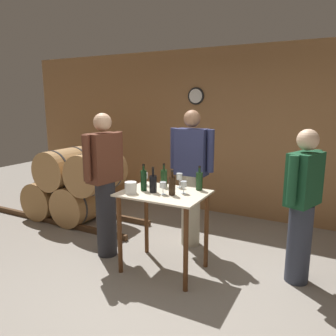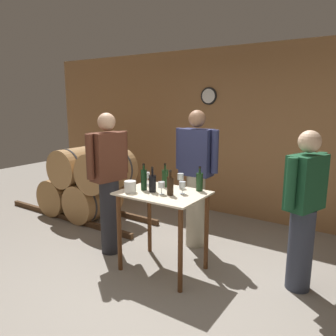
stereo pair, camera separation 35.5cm
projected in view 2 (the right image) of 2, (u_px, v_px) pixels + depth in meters
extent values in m
plane|color=gray|center=(151.00, 289.00, 3.31)|extent=(14.00, 14.00, 0.00)
cube|color=#996B42|center=(248.00, 134.00, 5.13)|extent=(8.40, 0.05, 2.70)
cylinder|color=black|center=(209.00, 96.00, 5.34)|extent=(0.28, 0.03, 0.28)
cylinder|color=white|center=(208.00, 96.00, 5.33)|extent=(0.23, 0.01, 0.23)
cube|color=#4C331E|center=(66.00, 217.00, 5.23)|extent=(2.74, 0.06, 0.08)
cube|color=#4C331E|center=(94.00, 207.00, 5.73)|extent=(2.74, 0.06, 0.08)
cylinder|color=#9E7242|center=(67.00, 194.00, 5.60)|extent=(0.61, 0.77, 0.61)
cylinder|color=#38383D|center=(56.00, 197.00, 5.41)|extent=(0.63, 0.03, 0.63)
cylinder|color=#38383D|center=(77.00, 191.00, 5.79)|extent=(0.63, 0.03, 0.63)
cylinder|color=#AD7F4C|center=(93.00, 200.00, 5.26)|extent=(0.61, 0.77, 0.61)
cylinder|color=#38383D|center=(83.00, 204.00, 5.07)|extent=(0.63, 0.03, 0.63)
cylinder|color=#38383D|center=(104.00, 197.00, 5.44)|extent=(0.63, 0.03, 0.63)
cylinder|color=#AD7F4C|center=(78.00, 166.00, 5.32)|extent=(0.61, 0.77, 0.61)
cylinder|color=#38383D|center=(67.00, 169.00, 5.14)|extent=(0.63, 0.03, 0.63)
cylinder|color=#38383D|center=(89.00, 164.00, 5.51)|extent=(0.63, 0.03, 0.63)
cylinder|color=#AD7F4C|center=(107.00, 171.00, 4.98)|extent=(0.61, 0.77, 0.61)
cylinder|color=#38383D|center=(96.00, 173.00, 4.79)|extent=(0.63, 0.03, 0.63)
cylinder|color=#38383D|center=(117.00, 168.00, 5.16)|extent=(0.63, 0.03, 0.63)
cube|color=beige|center=(163.00, 193.00, 3.53)|extent=(0.91, 0.68, 0.02)
cylinder|color=#593319|center=(119.00, 233.00, 3.61)|extent=(0.05, 0.05, 0.88)
cylinder|color=#593319|center=(180.00, 251.00, 3.18)|extent=(0.05, 0.05, 0.88)
cylinder|color=#593319|center=(149.00, 218.00, 4.06)|extent=(0.05, 0.05, 0.88)
cylinder|color=#593319|center=(206.00, 232.00, 3.63)|extent=(0.05, 0.05, 0.88)
cylinder|color=black|center=(144.00, 180.00, 3.60)|extent=(0.07, 0.07, 0.23)
cylinder|color=black|center=(144.00, 167.00, 3.57)|extent=(0.02, 0.02, 0.07)
cylinder|color=black|center=(144.00, 164.00, 3.56)|extent=(0.03, 0.03, 0.02)
cylinder|color=#193819|center=(165.00, 178.00, 3.73)|extent=(0.07, 0.07, 0.20)
cylinder|color=#193819|center=(165.00, 167.00, 3.70)|extent=(0.02, 0.02, 0.08)
cylinder|color=black|center=(165.00, 164.00, 3.69)|extent=(0.03, 0.03, 0.02)
cylinder|color=black|center=(152.00, 184.00, 3.53)|extent=(0.08, 0.08, 0.18)
cylinder|color=black|center=(152.00, 171.00, 3.50)|extent=(0.02, 0.02, 0.09)
cylinder|color=black|center=(152.00, 168.00, 3.49)|extent=(0.03, 0.03, 0.02)
cylinder|color=black|center=(170.00, 186.00, 3.40)|extent=(0.07, 0.07, 0.20)
cylinder|color=black|center=(170.00, 173.00, 3.38)|extent=(0.02, 0.02, 0.07)
cylinder|color=black|center=(170.00, 171.00, 3.37)|extent=(0.03, 0.03, 0.02)
cylinder|color=#193819|center=(200.00, 182.00, 3.57)|extent=(0.07, 0.07, 0.20)
cylinder|color=#193819|center=(200.00, 170.00, 3.54)|extent=(0.02, 0.02, 0.07)
cylinder|color=black|center=(200.00, 167.00, 3.53)|extent=(0.03, 0.03, 0.02)
cylinder|color=silver|center=(148.00, 184.00, 3.84)|extent=(0.06, 0.06, 0.00)
cylinder|color=silver|center=(147.00, 181.00, 3.84)|extent=(0.01, 0.01, 0.08)
cylinder|color=silver|center=(147.00, 175.00, 3.82)|extent=(0.06, 0.06, 0.07)
cylinder|color=silver|center=(162.00, 194.00, 3.45)|extent=(0.06, 0.06, 0.00)
cylinder|color=silver|center=(162.00, 191.00, 3.45)|extent=(0.01, 0.01, 0.07)
cylinder|color=silver|center=(161.00, 185.00, 3.43)|extent=(0.07, 0.07, 0.06)
cylinder|color=silver|center=(180.00, 188.00, 3.71)|extent=(0.06, 0.06, 0.00)
cylinder|color=silver|center=(180.00, 184.00, 3.70)|extent=(0.01, 0.01, 0.09)
cylinder|color=silver|center=(180.00, 177.00, 3.69)|extent=(0.07, 0.07, 0.07)
cylinder|color=silver|center=(182.00, 194.00, 3.47)|extent=(0.06, 0.06, 0.00)
cylinder|color=silver|center=(182.00, 190.00, 3.46)|extent=(0.01, 0.01, 0.07)
cylinder|color=silver|center=(182.00, 184.00, 3.45)|extent=(0.07, 0.07, 0.06)
cylinder|color=white|center=(130.00, 187.00, 3.52)|extent=(0.13, 0.13, 0.12)
cylinder|color=#333847|center=(300.00, 249.00, 3.25)|extent=(0.24, 0.24, 0.84)
cube|color=#194C2D|center=(306.00, 182.00, 3.11)|extent=(0.34, 0.45, 0.53)
sphere|color=beige|center=(310.00, 142.00, 3.03)|extent=(0.21, 0.21, 0.21)
cylinder|color=#194C2D|center=(320.00, 176.00, 3.25)|extent=(0.09, 0.09, 0.48)
cylinder|color=#194C2D|center=(291.00, 184.00, 2.96)|extent=(0.09, 0.09, 0.48)
cylinder|color=#232328|center=(110.00, 216.00, 4.05)|extent=(0.24, 0.24, 0.93)
cube|color=#592D1E|center=(108.00, 157.00, 3.90)|extent=(0.29, 0.43, 0.58)
sphere|color=tan|center=(107.00, 122.00, 3.81)|extent=(0.21, 0.21, 0.21)
cylinder|color=#592D1E|center=(90.00, 157.00, 3.71)|extent=(0.09, 0.09, 0.52)
cylinder|color=#592D1E|center=(124.00, 152.00, 4.07)|extent=(0.09, 0.09, 0.52)
cylinder|color=#B7AD93|center=(195.00, 211.00, 4.23)|extent=(0.24, 0.24, 0.94)
cube|color=navy|center=(196.00, 152.00, 4.08)|extent=(0.40, 0.22, 0.58)
sphere|color=#9E7051|center=(197.00, 119.00, 3.99)|extent=(0.21, 0.21, 0.21)
cylinder|color=navy|center=(215.00, 152.00, 3.94)|extent=(0.09, 0.09, 0.53)
cylinder|color=navy|center=(179.00, 148.00, 4.21)|extent=(0.09, 0.09, 0.53)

